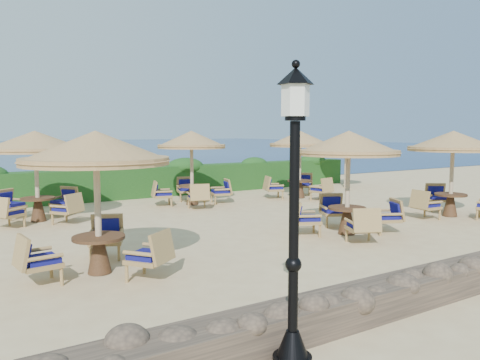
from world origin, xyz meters
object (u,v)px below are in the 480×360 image
extra_parasol (346,141)px  cafe_set_3 (36,159)px  cafe_set_0 (97,173)px  cafe_set_1 (348,166)px  cafe_set_5 (300,152)px  cafe_set_4 (192,157)px  lamp_post (294,233)px  cafe_set_2 (453,156)px

extra_parasol → cafe_set_3: bearing=-174.6°
cafe_set_0 → cafe_set_1: (6.31, -0.02, -0.13)m
cafe_set_3 → cafe_set_5: (9.60, -0.26, -0.03)m
extra_parasol → cafe_set_5: size_ratio=0.88×
cafe_set_0 → cafe_set_3: same height
extra_parasol → cafe_set_5: 4.29m
cafe_set_1 → cafe_set_4: bearing=100.8°
cafe_set_0 → cafe_set_1: bearing=-0.2°
cafe_set_0 → cafe_set_4: same height
lamp_post → cafe_set_4: 11.93m
lamp_post → cafe_set_5: (8.61, 10.47, 0.26)m
extra_parasol → cafe_set_1: size_ratio=0.85×
cafe_set_0 → lamp_post: bearing=-79.7°
extra_parasol → cafe_set_2: (-2.57, -7.17, -0.28)m
extra_parasol → cafe_set_4: size_ratio=0.83×
lamp_post → cafe_set_0: bearing=100.3°
cafe_set_0 → cafe_set_4: bearing=51.8°
lamp_post → cafe_set_1: bearing=40.6°
extra_parasol → cafe_set_3: 13.66m
cafe_set_5 → lamp_post: bearing=-129.4°
cafe_set_3 → cafe_set_0: bearing=-88.6°
cafe_set_0 → cafe_set_4: size_ratio=0.97×
cafe_set_4 → cafe_set_5: (4.39, -0.68, 0.09)m
cafe_set_3 → cafe_set_1: bearing=-43.1°
extra_parasol → lamp_post: bearing=-136.4°
extra_parasol → cafe_set_0: cafe_set_0 is taller
cafe_set_4 → cafe_set_3: bearing=-175.3°
cafe_set_0 → cafe_set_5: (9.46, 5.76, -0.08)m
cafe_set_3 → cafe_set_4: size_ratio=0.99×
lamp_post → cafe_set_1: size_ratio=1.17×
cafe_set_0 → cafe_set_3: 6.02m
cafe_set_3 → cafe_set_5: bearing=-1.5°
cafe_set_1 → cafe_set_2: size_ratio=1.02×
cafe_set_1 → lamp_post: bearing=-139.4°
cafe_set_1 → cafe_set_5: (3.15, 5.79, 0.05)m
cafe_set_5 → cafe_set_3: bearing=178.5°
cafe_set_2 → cafe_set_0: bearing=-179.3°
extra_parasol → cafe_set_3: cafe_set_3 is taller
cafe_set_1 → cafe_set_0: bearing=179.8°
cafe_set_0 → cafe_set_2: (10.88, 0.13, 0.00)m
lamp_post → cafe_set_1: (5.46, 4.68, 0.21)m
lamp_post → extra_parasol: 17.41m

